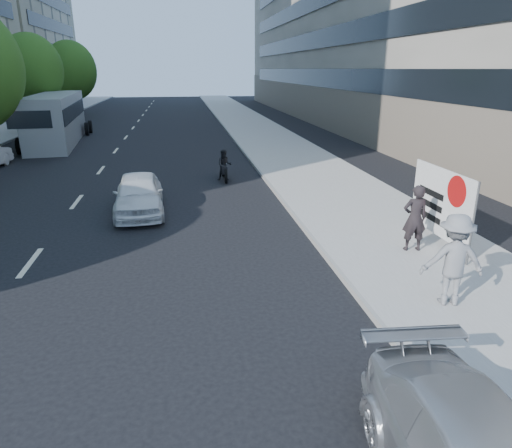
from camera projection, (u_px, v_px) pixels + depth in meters
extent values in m
plane|color=black|center=(282.00, 277.00, 11.41)|extent=(160.00, 160.00, 0.00)
cube|color=gray|center=(277.00, 145.00, 30.67)|extent=(5.00, 120.00, 0.15)
cube|color=gray|center=(394.00, 9.00, 40.65)|extent=(14.00, 70.00, 20.00)
cylinder|color=#382616|center=(38.00, 114.00, 36.88)|extent=(0.30, 0.30, 2.97)
ellipsoid|color=#285316|center=(31.00, 70.00, 35.78)|extent=(4.80, 4.80, 5.52)
cylinder|color=#382616|center=(75.00, 104.00, 50.02)|extent=(0.30, 0.30, 2.62)
ellipsoid|color=#285316|center=(71.00, 70.00, 48.90)|extent=(5.40, 5.40, 6.21)
imported|color=gray|center=(453.00, 260.00, 9.56)|extent=(1.43, 1.01, 2.00)
imported|color=black|center=(415.00, 218.00, 12.47)|extent=(0.72, 0.51, 1.85)
cylinder|color=#4C4C4C|center=(473.00, 225.00, 11.42)|extent=(0.06, 0.06, 2.20)
cylinder|color=#4C4C4C|center=(415.00, 194.00, 14.22)|extent=(0.06, 0.06, 2.20)
cube|color=white|center=(441.00, 202.00, 12.77)|extent=(0.04, 3.00, 1.90)
cylinder|color=#A50C0C|center=(457.00, 191.00, 11.95)|extent=(0.01, 0.84, 0.84)
cube|color=black|center=(431.00, 193.00, 13.19)|extent=(0.01, 1.30, 0.18)
cube|color=black|center=(430.00, 204.00, 13.30)|extent=(0.01, 1.30, 0.18)
cube|color=black|center=(428.00, 216.00, 13.41)|extent=(0.01, 1.30, 0.18)
imported|color=white|center=(139.00, 194.00, 16.32)|extent=(1.91, 4.27, 1.42)
cylinder|color=black|center=(226.00, 176.00, 20.74)|extent=(0.17, 0.65, 0.64)
cylinder|color=black|center=(223.00, 170.00, 22.05)|extent=(0.17, 0.65, 0.64)
cube|color=black|center=(224.00, 168.00, 21.32)|extent=(0.34, 1.22, 0.35)
imported|color=black|center=(225.00, 165.00, 21.18)|extent=(0.73, 0.59, 1.42)
cube|color=gray|center=(57.00, 119.00, 31.75)|extent=(3.60, 12.18, 3.30)
cube|color=black|center=(36.00, 111.00, 31.38)|extent=(1.12, 11.46, 1.00)
cube|color=black|center=(75.00, 110.00, 31.76)|extent=(1.12, 11.46, 1.00)
cube|color=black|center=(29.00, 120.00, 25.94)|extent=(2.40, 0.28, 1.00)
cylinder|color=black|center=(19.00, 146.00, 27.72)|extent=(0.34, 1.02, 1.00)
cylinder|color=black|center=(62.00, 145.00, 28.10)|extent=(0.34, 1.02, 1.00)
cylinder|color=black|center=(29.00, 141.00, 29.59)|extent=(0.34, 1.02, 1.00)
cylinder|color=black|center=(70.00, 140.00, 29.97)|extent=(0.34, 1.02, 1.00)
cylinder|color=black|center=(53.00, 130.00, 35.20)|extent=(0.34, 1.02, 1.00)
cylinder|color=black|center=(87.00, 129.00, 35.58)|extent=(0.34, 1.02, 1.00)
cylinder|color=black|center=(58.00, 127.00, 36.60)|extent=(0.34, 1.02, 1.00)
cylinder|color=black|center=(90.00, 127.00, 36.98)|extent=(0.34, 1.02, 1.00)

